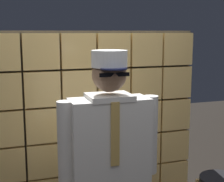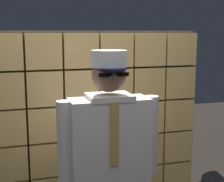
% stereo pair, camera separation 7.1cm
% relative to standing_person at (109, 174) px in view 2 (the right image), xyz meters
% --- Properties ---
extents(glass_block_wall, '(2.20, 0.10, 1.89)m').
position_rel_standing_person_xyz_m(glass_block_wall, '(-0.03, 0.77, 0.01)').
color(glass_block_wall, '#F2C672').
rests_on(glass_block_wall, ground).
extents(standing_person, '(0.69, 0.29, 1.75)m').
position_rel_standing_person_xyz_m(standing_person, '(0.00, 0.00, 0.00)').
color(standing_person, '#28282D').
rests_on(standing_person, ground).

